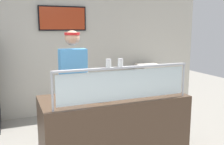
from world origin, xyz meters
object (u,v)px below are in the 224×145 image
object	(u,v)px
parmesan_shaker	(108,64)
pepper_flake_shaker	(120,63)
pizza_box_stack	(150,67)
pizza_server	(97,95)
pizza_tray	(99,96)
worker_figure	(74,83)

from	to	relation	value
parmesan_shaker	pepper_flake_shaker	world-z (taller)	parmesan_shaker
pizza_box_stack	pepper_flake_shaker	bearing A→B (deg)	-127.44
parmesan_shaker	pizza_server	bearing A→B (deg)	95.45
pizza_tray	pizza_box_stack	size ratio (longest dim) A/B	0.88
pizza_server	pizza_box_stack	size ratio (longest dim) A/B	0.54
pizza_server	parmesan_shaker	size ratio (longest dim) A/B	2.99
worker_figure	pizza_box_stack	size ratio (longest dim) A/B	3.42
pizza_server	pepper_flake_shaker	size ratio (longest dim) A/B	3.07
pizza_tray	pizza_box_stack	distance (m)	2.64
pizza_tray	pepper_flake_shaker	size ratio (longest dim) A/B	4.96
pizza_tray	pepper_flake_shaker	distance (m)	0.57
pepper_flake_shaker	pizza_box_stack	distance (m)	2.83
pizza_tray	pizza_box_stack	world-z (taller)	pizza_box_stack
pepper_flake_shaker	worker_figure	xyz separation A→B (m)	(-0.29, 1.00, -0.40)
pepper_flake_shaker	pizza_server	bearing A→B (deg)	118.83
pepper_flake_shaker	worker_figure	distance (m)	1.12
pizza_server	pizza_box_stack	bearing A→B (deg)	39.57
worker_figure	pizza_tray	bearing A→B (deg)	-77.83
parmesan_shaker	pepper_flake_shaker	distance (m)	0.14
pizza_server	worker_figure	xyz separation A→B (m)	(-0.12, 0.69, 0.02)
pizza_box_stack	pizza_tray	bearing A→B (deg)	-134.26
parmesan_shaker	worker_figure	xyz separation A→B (m)	(-0.15, 1.00, -0.40)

